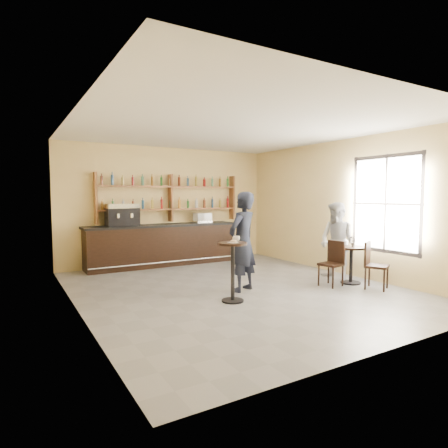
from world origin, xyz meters
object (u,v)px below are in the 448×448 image
pedestal_table (233,272)px  patron_second (337,241)px  bar_counter (162,245)px  man_main (243,242)px  chair_south (377,266)px  pastry_case (202,218)px  cafe_table (351,265)px  chair_west (331,264)px  espresso_machine (122,215)px

pedestal_table → patron_second: (2.91, 0.29, 0.34)m
bar_counter → man_main: man_main is taller
chair_south → patron_second: size_ratio=0.55×
pastry_case → pedestal_table: bearing=-100.6°
pastry_case → pedestal_table: 4.21m
cafe_table → chair_west: size_ratio=0.85×
cafe_table → chair_west: (-0.55, 0.05, 0.07)m
chair_west → pastry_case: bearing=-175.8°
pedestal_table → chair_south: 3.04m
bar_counter → chair_west: 4.52m
pastry_case → chair_south: pastry_case is taller
espresso_machine → pastry_case: (2.27, 0.00, -0.14)m
man_main → cafe_table: size_ratio=2.46×
chair_south → patron_second: (-0.05, 1.00, 0.39)m
espresso_machine → chair_west: bearing=-49.7°
pastry_case → chair_west: pastry_case is taller
espresso_machine → cafe_table: 5.60m
espresso_machine → chair_south: bearing=-49.2°
chair_west → patron_second: (0.55, 0.35, 0.40)m
chair_west → chair_south: (0.60, -0.65, 0.01)m
bar_counter → pastry_case: (1.21, 0.00, 0.69)m
pedestal_table → chair_west: (2.35, -0.06, -0.06)m
pastry_case → pedestal_table: pastry_case is taller
chair_west → chair_south: chair_south is taller
pedestal_table → chair_south: (2.95, -0.71, -0.05)m
patron_second → man_main: bearing=-97.2°
bar_counter → cafe_table: bar_counter is taller
bar_counter → man_main: bearing=-83.7°
cafe_table → patron_second: 0.62m
espresso_machine → man_main: bearing=-65.6°
bar_counter → pedestal_table: bearing=-92.8°
pastry_case → man_main: 3.47m
pedestal_table → cafe_table: 2.91m
man_main → chair_south: (2.39, -1.26, -0.50)m
chair_west → pedestal_table: bearing=-100.9°
pastry_case → pedestal_table: size_ratio=0.43×
pastry_case → patron_second: 3.93m
cafe_table → pastry_case: bearing=110.5°
man_main → espresso_machine: bearing=-89.7°
pastry_case → chair_west: (0.95, -3.96, -0.78)m
bar_counter → chair_south: bar_counter is taller
pedestal_table → man_main: man_main is taller
pastry_case → espresso_machine: bearing=-170.9°
man_main → pastry_case: bearing=-126.9°
chair_south → bar_counter: bearing=94.5°
pedestal_table → cafe_table: pedestal_table is taller
espresso_machine → man_main: man_main is taller
bar_counter → patron_second: patron_second is taller
espresso_machine → patron_second: (3.78, -3.61, -0.52)m
man_main → cafe_table: man_main is taller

